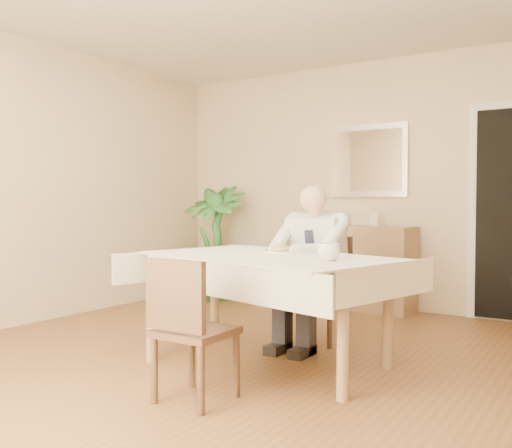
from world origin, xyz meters
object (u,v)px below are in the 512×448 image
Objects in this scene: coffee_mug at (329,252)px; sideboard at (361,268)px; chair_near at (188,323)px; seated_man at (308,257)px; potted_palm at (214,242)px; chair_far at (323,282)px; dining_table at (267,268)px.

sideboard is (-0.75, 2.39, -0.37)m from coffee_mug.
chair_near is 1.49m from seated_man.
sideboard is 0.83× the size of potted_palm.
chair_near is at bearing -122.79° from coffee_mug.
chair_far is 0.36m from seated_man.
dining_table is 14.32× the size of coffee_mug.
potted_palm reaches higher than chair_far.
chair_near is 0.62× the size of potted_palm.
seated_man is (-0.02, 1.47, 0.24)m from chair_near.
chair_far reaches higher than dining_table.
chair_far is 6.07× the size of coffee_mug.
chair_far is 1.42m from sideboard.
seated_man is 1.72m from sideboard.
seated_man reaches higher than coffee_mug.
coffee_mug is 0.11× the size of potted_palm.
seated_man is 0.95× the size of potted_palm.
chair_near is 3.47m from potted_palm.
sideboard is 1.73m from potted_palm.
coffee_mug is (0.51, -0.99, 0.34)m from chair_far.
chair_far is at bearing 104.96° from dining_table.
chair_far is 0.64× the size of potted_palm.
sideboard is at bearing 9.70° from potted_palm.
coffee_mug is 2.53m from sideboard.
chair_far is 1.75m from chair_near.
dining_table is 2.77m from potted_palm.
chair_near is at bearing -73.69° from dining_table.
coffee_mug is at bearing -65.73° from chair_far.
sideboard reaches higher than coffee_mug.
chair_far is at bearing 90.71° from chair_near.
seated_man is 9.04× the size of coffee_mug.
coffee_mug reaches higher than chair_far.
chair_far is 0.77× the size of sideboard.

